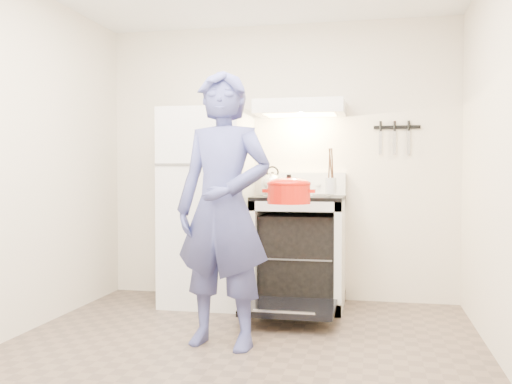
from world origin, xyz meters
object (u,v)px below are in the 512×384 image
refrigerator (208,207)px  stove_body (299,253)px  tea_kettle (272,181)px  dutch_oven (289,194)px  person (223,209)px

refrigerator → stove_body: bearing=1.8°
tea_kettle → dutch_oven: size_ratio=0.69×
dutch_oven → tea_kettle: bearing=106.1°
person → dutch_oven: 0.54m
refrigerator → dutch_oven: refrigerator is taller
refrigerator → tea_kettle: 0.63m
tea_kettle → person: bearing=-93.0°
dutch_oven → person: bearing=-135.8°
stove_body → dutch_oven: bearing=-87.6°
person → dutch_oven: (0.38, 0.37, 0.09)m
tea_kettle → person: 1.45m
tea_kettle → refrigerator: bearing=-155.5°
stove_body → tea_kettle: 0.71m
stove_body → tea_kettle: size_ratio=3.56×
refrigerator → tea_kettle: bearing=24.5°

